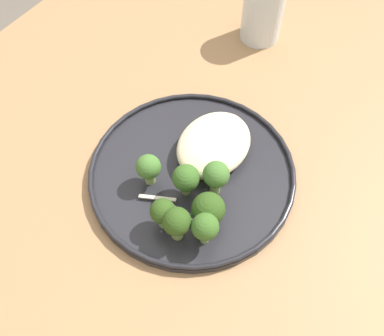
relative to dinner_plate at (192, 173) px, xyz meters
The scene contains 19 objects.
ground 0.75m from the dinner_plate, 45.95° to the right, with size 6.00×6.00×0.00m, color #665B51.
wooden_dining_table 0.10m from the dinner_plate, 45.95° to the right, with size 1.40×1.00×0.74m.
dinner_plate is the anchor object (origin of this frame).
noodle_bed 0.05m from the dinner_plate, ahead, with size 0.12×0.10×0.04m.
seared_scallop_front_small 0.02m from the dinner_plate, 49.48° to the right, with size 0.03×0.03×0.02m.
seared_scallop_center_golden 0.05m from the dinner_plate, 10.52° to the right, with size 0.03×0.03×0.02m.
seared_scallop_left_edge 0.07m from the dinner_plate, 11.51° to the left, with size 0.03×0.03×0.01m.
seared_scallop_rear_pale 0.09m from the dinner_plate, ahead, with size 0.03×0.03×0.02m.
broccoli_floret_right_tilted 0.05m from the dinner_plate, 160.04° to the right, with size 0.04×0.04×0.05m.
broccoli_floret_front_edge 0.11m from the dinner_plate, 138.36° to the right, with size 0.03×0.03×0.06m.
broccoli_floret_center_pile 0.09m from the dinner_plate, behind, with size 0.03×0.03×0.05m.
broccoli_floret_near_rim 0.07m from the dinner_plate, 137.06° to the left, with size 0.03×0.03×0.05m.
broccoli_floret_tall_stalk 0.06m from the dinner_plate, 101.46° to the right, with size 0.04×0.04×0.06m.
broccoli_floret_rear_charred 0.11m from the dinner_plate, 155.65° to the right, with size 0.04×0.04×0.06m.
broccoli_floret_beside_noodles 0.09m from the dinner_plate, 132.06° to the right, with size 0.04×0.04×0.05m.
onion_sliver_pale_crescent 0.09m from the dinner_plate, 157.99° to the right, with size 0.04×0.01×0.00m, color silver.
onion_sliver_short_strip 0.06m from the dinner_plate, 167.04° to the left, with size 0.05×0.01×0.00m, color silver.
onion_sliver_long_sliver 0.07m from the dinner_plate, 162.67° to the right, with size 0.04×0.01×0.00m, color silver.
water_glass 0.33m from the dinner_plate, 11.11° to the left, with size 0.07×0.07×0.10m.
Camera 1 is at (-0.32, -0.15, 1.26)m, focal length 41.07 mm.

